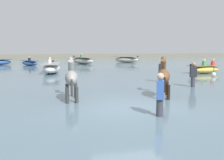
# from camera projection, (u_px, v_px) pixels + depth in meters

# --- Properties ---
(ground_plane) EXTENTS (120.00, 120.00, 0.00)m
(ground_plane) POSITION_uv_depth(u_px,v_px,m) (132.00, 118.00, 8.40)
(ground_plane) COLOR #666051
(water_surface) EXTENTS (90.00, 90.00, 0.37)m
(water_surface) POSITION_uv_depth(u_px,v_px,m) (88.00, 78.00, 18.01)
(water_surface) COLOR slate
(water_surface) RESTS_ON ground
(horse_lead_bay) EXTENTS (1.01, 1.78, 1.97)m
(horse_lead_bay) POSITION_uv_depth(u_px,v_px,m) (164.00, 77.00, 10.08)
(horse_lead_bay) COLOR brown
(horse_lead_bay) RESTS_ON ground
(horse_trailing_grey) EXTENTS (0.56, 1.81, 1.97)m
(horse_trailing_grey) POSITION_uv_depth(u_px,v_px,m) (71.00, 79.00, 9.42)
(horse_trailing_grey) COLOR gray
(horse_trailing_grey) RESTS_ON ground
(boat_mid_outer) EXTENTS (2.32, 2.57, 1.01)m
(boat_mid_outer) POSITION_uv_depth(u_px,v_px,m) (30.00, 63.00, 28.13)
(boat_mid_outer) COLOR #28518E
(boat_mid_outer) RESTS_ON water_surface
(boat_near_port) EXTENTS (2.86, 1.42, 1.09)m
(boat_near_port) POSITION_uv_depth(u_px,v_px,m) (205.00, 69.00, 19.51)
(boat_near_port) COLOR gold
(boat_near_port) RESTS_ON water_surface
(boat_far_offshore) EXTENTS (1.60, 3.90, 1.24)m
(boat_far_offshore) POSITION_uv_depth(u_px,v_px,m) (52.00, 68.00, 19.77)
(boat_far_offshore) COLOR silver
(boat_far_offshore) RESTS_ON water_surface
(boat_near_starboard) EXTENTS (3.09, 4.30, 1.29)m
(boat_near_starboard) POSITION_uv_depth(u_px,v_px,m) (83.00, 60.00, 31.07)
(boat_near_starboard) COLOR #B2AD9E
(boat_near_starboard) RESTS_ON water_surface
(boat_distant_west) EXTENTS (3.33, 3.61, 0.91)m
(boat_distant_west) POSITION_uv_depth(u_px,v_px,m) (127.00, 59.00, 34.28)
(boat_distant_west) COLOR #B2AD9E
(boat_distant_west) RESTS_ON water_surface
(person_spectator_far) EXTENTS (0.31, 0.37, 1.63)m
(person_spectator_far) POSITION_uv_depth(u_px,v_px,m) (160.00, 99.00, 7.19)
(person_spectator_far) COLOR #383842
(person_spectator_far) RESTS_ON ground
(person_onlooker_right) EXTENTS (0.36, 0.28, 1.63)m
(person_onlooker_right) POSITION_uv_depth(u_px,v_px,m) (193.00, 77.00, 12.63)
(person_onlooker_right) COLOR #383842
(person_onlooker_right) RESTS_ON ground
(person_wading_mid) EXTENTS (0.38, 0.34, 1.63)m
(person_wading_mid) POSITION_uv_depth(u_px,v_px,m) (161.00, 73.00, 14.44)
(person_wading_mid) COLOR #383842
(person_wading_mid) RESTS_ON ground
(channel_buoy) EXTENTS (0.30, 0.30, 0.69)m
(channel_buoy) POSITION_uv_depth(u_px,v_px,m) (214.00, 74.00, 17.28)
(channel_buoy) COLOR silver
(channel_buoy) RESTS_ON water_surface
(far_shoreline) EXTENTS (80.00, 2.40, 1.23)m
(far_shoreline) POSITION_uv_depth(u_px,v_px,m) (65.00, 57.00, 45.14)
(far_shoreline) COLOR #706B5B
(far_shoreline) RESTS_ON ground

